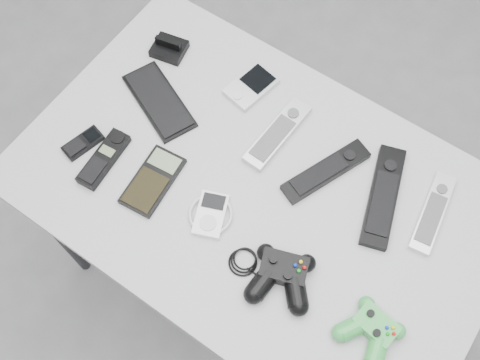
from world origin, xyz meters
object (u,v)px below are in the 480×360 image
Objects in this scene: calculator at (153,181)px; controller_green at (372,330)px; remote_black_b at (383,196)px; mobile_phone at (83,143)px; pda_keyboard at (159,101)px; remote_black_a at (326,171)px; remote_silver_b at (433,213)px; mp3_player at (211,214)px; remote_silver_a at (278,133)px; cordless_handset at (104,159)px; controller_black at (282,275)px; pda at (251,86)px; desk at (258,199)px.

controller_green is (0.59, -0.01, 0.01)m from calculator.
remote_black_b is 0.31m from controller_green.
mobile_phone and calculator have the same top height.
calculator is (0.12, -0.18, 0.00)m from pda_keyboard.
remote_black_a is at bearing 170.25° from remote_black_b.
remote_silver_b reaches higher than mp3_player.
remote_silver_a is at bearing 175.69° from remote_silver_b.
cordless_handset is at bearing -171.47° from remote_black_b.
remote_black_a reaches higher than mp3_player.
remote_silver_a is at bearing 104.96° from controller_black.
controller_green is (0.43, -0.02, 0.01)m from mp3_player.
pda and remote_silver_b have the same top height.
pda_keyboard is at bearing -124.84° from pda.
remote_black_b and cordless_handset have the same top height.
pda is 0.65m from controller_green.
remote_silver_a is 2.19× the size of mobile_phone.
remote_silver_a is 1.64× the size of controller_green.
calculator is at bearing 4.38° from cordless_handset.
remote_silver_b is at bearing 36.36° from mobile_phone.
mp3_player reaches higher than desk.
mobile_phone is 0.62× the size of cordless_handset.
controller_green reaches higher than cordless_handset.
pda_keyboard is at bearing 170.93° from desk.
mobile_phone is 0.41× the size of controller_black.
remote_silver_a is 0.15m from remote_black_a.
pda is at bearing 68.29° from pda_keyboard.
pda_keyboard is 1.43× the size of cordless_handset.
remote_silver_a is 0.90× the size of controller_black.
desk is at bearing -71.13° from remote_silver_a.
mp3_player is (-0.41, -0.29, -0.00)m from remote_silver_b.
cordless_handset is (-0.01, -0.21, 0.01)m from pda_keyboard.
controller_black is at bearing -56.94° from remote_black_a.
pda is 0.53× the size of controller_black.
pda is at bearing 155.18° from controller_green.
cordless_handset is at bearing -67.89° from pda_keyboard.
remote_silver_a is at bearing -165.47° from remote_black_a.
pda reaches higher than mp3_player.
mobile_phone is 0.07m from cordless_handset.
controller_black is (-0.20, -0.32, 0.01)m from remote_silver_b.
calculator reaches higher than desk.
mp3_player is at bearing -89.52° from remote_silver_a.
calculator is at bearing 157.21° from controller_black.
cordless_handset is (-0.45, -0.27, 0.00)m from remote_black_a.
cordless_handset is (0.07, -0.01, 0.00)m from mobile_phone.
pda is 0.76× the size of calculator.
remote_black_b is 1.52× the size of calculator.
controller_green reaches higher than mobile_phone.
desk is at bearing 44.78° from mp3_player.
controller_black is (0.37, -0.02, 0.02)m from calculator.
remote_silver_a is at bearing 154.31° from controller_green.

